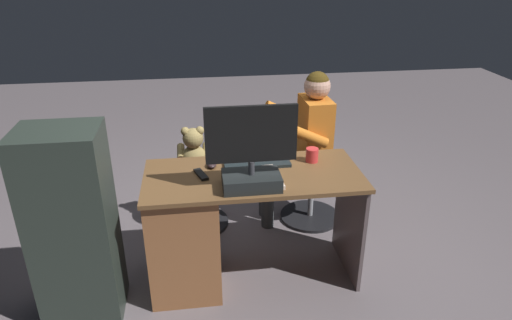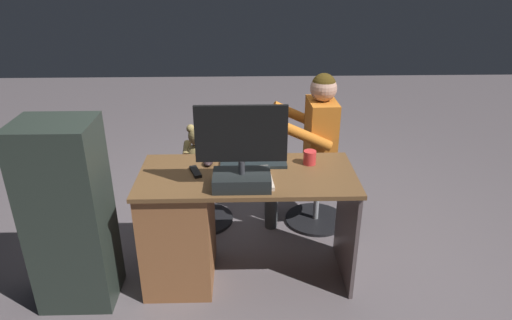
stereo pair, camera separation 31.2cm
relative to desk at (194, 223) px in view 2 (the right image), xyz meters
The scene contains 13 objects.
ground_plane 0.62m from the desk, 136.66° to the right, with size 10.00×10.00×0.00m, color #61585C.
desk is the anchor object (origin of this frame).
monitor 0.63m from the desk, 152.36° to the left, with size 0.51×0.22×0.49m.
keyboard 0.55m from the desk, 161.94° to the right, with size 0.42×0.14×0.02m, color black.
computer_mouse 0.41m from the desk, 126.83° to the right, with size 0.06×0.10×0.04m, color #2C1E20.
cup 0.85m from the desk, behind, with size 0.08×0.08×0.09m, color red.
tv_remote 0.36m from the desk, 148.52° to the right, with size 0.04×0.15×0.02m, color black.
notebook_binder 0.53m from the desk, 166.93° to the left, with size 0.22×0.30×0.02m, color beige.
office_chair_teddy 0.69m from the desk, 88.90° to the right, with size 0.49×0.49×0.48m.
teddy_bear 0.73m from the desk, 88.92° to the right, with size 0.25×0.25×0.35m.
visitor_chair 1.12m from the desk, 144.13° to the right, with size 0.48×0.48×0.48m.
person 1.09m from the desk, 141.41° to the right, with size 0.52×0.49×1.21m.
equipment_rack 0.75m from the desk, 14.75° to the left, with size 0.44×0.36×1.17m, color #27302A.
Camera 2 is at (0.01, 2.82, 2.00)m, focal length 32.03 mm.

